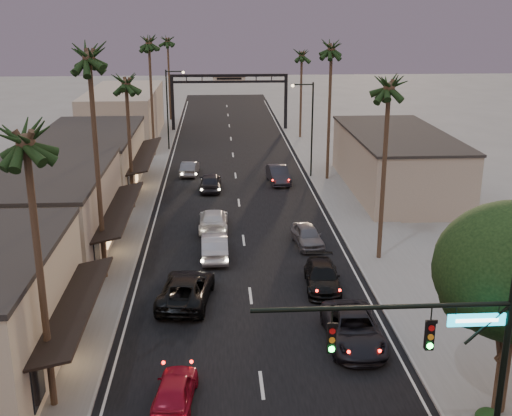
{
  "coord_description": "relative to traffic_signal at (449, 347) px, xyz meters",
  "views": [
    {
      "loc": [
        -1.74,
        -14.1,
        15.71
      ],
      "look_at": [
        0.85,
        27.58,
        2.5
      ],
      "focal_mm": 45.0,
      "sensor_mm": 36.0,
      "label": 1
    }
  ],
  "objects": [
    {
      "name": "storefront_far",
      "position": [
        -18.69,
        38.0,
        -2.58
      ],
      "size": [
        8.0,
        16.0,
        5.0
      ],
      "primitive_type": "cube",
      "color": "#BBB08F",
      "rests_on": "ground"
    },
    {
      "name": "palm_far",
      "position": [
        -13.99,
        74.0,
        6.36
      ],
      "size": [
        3.2,
        3.2,
        13.2
      ],
      "color": "#38281C",
      "rests_on": "ground"
    },
    {
      "name": "palm_ra",
      "position": [
        2.91,
        20.0,
        6.36
      ],
      "size": [
        3.2,
        3.2,
        13.2
      ],
      "color": "#38281C",
      "rests_on": "ground"
    },
    {
      "name": "storefront_dist",
      "position": [
        -18.69,
        61.0,
        -2.08
      ],
      "size": [
        8.0,
        20.0,
        6.0
      ],
      "primitive_type": "cube",
      "color": "gray",
      "rests_on": "ground"
    },
    {
      "name": "curbside_far",
      "position": [
        -1.82,
        39.1,
        -4.29
      ],
      "size": [
        2.05,
        4.93,
        1.59
      ],
      "primitive_type": "imported",
      "rotation": [
        0.0,
        0.0,
        0.08
      ],
      "color": "black",
      "rests_on": "ground"
    },
    {
      "name": "oncoming_red",
      "position": [
        -9.34,
        4.85,
        -4.41
      ],
      "size": [
        1.98,
        4.06,
        1.34
      ],
      "primitive_type": "imported",
      "rotation": [
        0.0,
        0.0,
        3.04
      ],
      "color": "maroon",
      "rests_on": "ground"
    },
    {
      "name": "palm_lc",
      "position": [
        -14.29,
        32.0,
        5.39
      ],
      "size": [
        3.2,
        3.2,
        12.2
      ],
      "color": "#38281C",
      "rests_on": "ground"
    },
    {
      "name": "curbside_black",
      "position": [
        -1.47,
        15.83,
        -4.39
      ],
      "size": [
        2.26,
        4.9,
        1.39
      ],
      "primitive_type": "imported",
      "rotation": [
        0.0,
        0.0,
        -0.07
      ],
      "color": "black",
      "rests_on": "ground"
    },
    {
      "name": "ground",
      "position": [
        -5.69,
        36.0,
        -5.08
      ],
      "size": [
        200.0,
        200.0,
        0.0
      ],
      "primitive_type": "plane",
      "color": "slate",
      "rests_on": "ground"
    },
    {
      "name": "oncoming_pickup",
      "position": [
        -9.27,
        14.43,
        -4.29
      ],
      "size": [
        3.37,
        6.0,
        1.58
      ],
      "primitive_type": "imported",
      "rotation": [
        0.0,
        0.0,
        3.01
      ],
      "color": "black",
      "rests_on": "ground"
    },
    {
      "name": "sidewalk_left",
      "position": [
        -15.19,
        48.0,
        -5.02
      ],
      "size": [
        5.0,
        92.0,
        0.12
      ],
      "primitive_type": "cube",
      "color": "slate",
      "rests_on": "ground"
    },
    {
      "name": "traffic_signal",
      "position": [
        0.0,
        0.0,
        0.0
      ],
      "size": [
        8.51,
        0.22,
        7.8
      ],
      "color": "black",
      "rests_on": "ground"
    },
    {
      "name": "palm_rb",
      "position": [
        2.91,
        40.0,
        7.33
      ],
      "size": [
        3.2,
        3.2,
        14.2
      ],
      "color": "#38281C",
      "rests_on": "ground"
    },
    {
      "name": "palm_la",
      "position": [
        -14.29,
        5.0,
        6.36
      ],
      "size": [
        3.2,
        3.2,
        13.2
      ],
      "color": "#38281C",
      "rests_on": "ground"
    },
    {
      "name": "arch",
      "position": [
        -5.69,
        66.0,
        0.45
      ],
      "size": [
        15.2,
        0.4,
        7.27
      ],
      "color": "black",
      "rests_on": "ground"
    },
    {
      "name": "curbside_grey",
      "position": [
        -1.38,
        22.77,
        -4.37
      ],
      "size": [
        2.12,
        4.34,
        1.43
      ],
      "primitive_type": "imported",
      "rotation": [
        0.0,
        0.0,
        0.1
      ],
      "color": "#545459",
      "rests_on": "ground"
    },
    {
      "name": "oncoming_grey_far",
      "position": [
        -10.11,
        42.51,
        -4.4
      ],
      "size": [
        1.84,
        4.27,
        1.37
      ],
      "primitive_type": "imported",
      "rotation": [
        0.0,
        0.0,
        3.05
      ],
      "color": "#54545A",
      "rests_on": "ground"
    },
    {
      "name": "streetlight_right",
      "position": [
        1.23,
        41.0,
        0.25
      ],
      "size": [
        2.13,
        0.3,
        9.0
      ],
      "color": "black",
      "rests_on": "ground"
    },
    {
      "name": "palm_ld",
      "position": [
        -14.29,
        51.0,
        7.33
      ],
      "size": [
        3.2,
        3.2,
        14.2
      ],
      "color": "#38281C",
      "rests_on": "ground"
    },
    {
      "name": "sidewalk_right",
      "position": [
        3.81,
        48.0,
        -5.02
      ],
      "size": [
        5.0,
        92.0,
        0.12
      ],
      "primitive_type": "cube",
      "color": "slate",
      "rests_on": "ground"
    },
    {
      "name": "oncoming_dgrey",
      "position": [
        -8.06,
        37.01,
        -4.3
      ],
      "size": [
        1.97,
        4.63,
        1.56
      ],
      "primitive_type": "imported",
      "rotation": [
        0.0,
        0.0,
        3.11
      ],
      "color": "black",
      "rests_on": "ground"
    },
    {
      "name": "palm_rc",
      "position": [
        2.91,
        60.0,
        5.39
      ],
      "size": [
        3.2,
        3.2,
        12.2
      ],
      "color": "#38281C",
      "rests_on": "ground"
    },
    {
      "name": "building_right",
      "position": [
        8.31,
        36.0,
        -2.58
      ],
      "size": [
        8.0,
        18.0,
        5.0
      ],
      "primitive_type": "cube",
      "color": "gray",
      "rests_on": "ground"
    },
    {
      "name": "streetlight_left",
      "position": [
        -12.61,
        54.0,
        0.25
      ],
      "size": [
        2.13,
        0.3,
        9.0
      ],
      "color": "black",
      "rests_on": "ground"
    },
    {
      "name": "storefront_mid",
      "position": [
        -18.69,
        22.0,
        -2.33
      ],
      "size": [
        8.0,
        14.0,
        5.5
      ],
      "primitive_type": "cube",
      "color": "gray",
      "rests_on": "ground"
    },
    {
      "name": "curbside_near",
      "position": [
        -0.99,
        9.37,
        -4.31
      ],
      "size": [
        2.59,
        5.57,
        1.54
      ],
      "primitive_type": "imported",
      "rotation": [
        0.0,
        0.0,
        -0.01
      ],
      "color": "black",
      "rests_on": "ground"
    },
    {
      "name": "palm_lb",
      "position": [
        -14.29,
        18.0,
        8.3
      ],
      "size": [
        3.2,
        3.2,
        15.2
      ],
      "color": "#38281C",
      "rests_on": "ground"
    },
    {
      "name": "oncoming_silver",
      "position": [
        -7.71,
        20.96,
        -4.3
      ],
      "size": [
        1.76,
        4.81,
        1.57
      ],
      "primitive_type": "imported",
      "rotation": [
        0.0,
        0.0,
        3.16
      ],
      "color": "gray",
      "rests_on": "ground"
    },
    {
      "name": "oncoming_white",
      "position": [
        -7.79,
        26.46,
        -4.34
      ],
      "size": [
        2.18,
        5.17,
        1.49
      ],
      "primitive_type": "imported",
      "rotation": [
        0.0,
        0.0,
        3.12
      ],
      "color": "silver",
      "rests_on": "ground"
    },
    {
      "name": "road",
      "position": [
        -5.69,
        41.0,
        -5.08
      ],
      "size": [
        14.0,
        120.0,
        0.02
      ],
      "primitive_type": "cube",
      "color": "black",
      "rests_on": "ground"
    }
  ]
}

